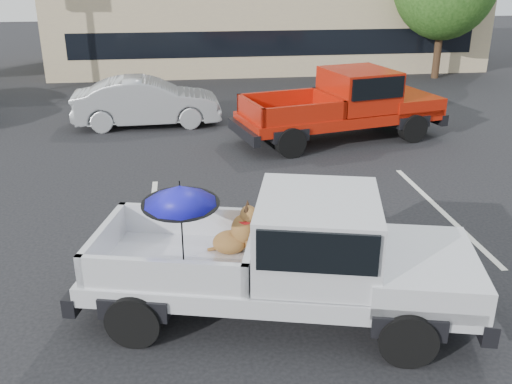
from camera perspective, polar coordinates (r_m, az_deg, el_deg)
ground at (r=9.88m, az=6.88°, el=-7.51°), size 90.00×90.00×0.00m
stripe_left at (r=11.40m, az=-10.45°, el=-3.47°), size 0.12×5.00×0.01m
stripe_right at (r=12.54m, az=18.05°, el=-1.80°), size 0.12×5.00×0.01m
silver_pickup at (r=8.10m, az=4.40°, el=-5.95°), size 6.00×3.28×2.06m
red_pickup at (r=16.87m, az=9.61°, el=8.92°), size 6.40×3.46×2.00m
silver_sedan at (r=18.43m, az=-10.84°, el=8.85°), size 4.60×1.74×1.50m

